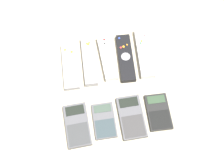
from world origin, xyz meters
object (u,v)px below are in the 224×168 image
remote_0 (70,66)px  calculator_0 (77,125)px  remote_4 (144,53)px  calculator_3 (158,112)px  calculator_1 (104,121)px  remote_3 (126,58)px  remote_1 (89,61)px  remote_2 (107,58)px  calculator_2 (131,117)px

remote_0 → calculator_0: (-0.00, -0.22, -0.00)m
remote_0 → remote_4: (0.27, 0.01, 0.00)m
calculator_3 → remote_0: bearing=142.7°
calculator_0 → calculator_3: calculator_0 is taller
calculator_0 → calculator_1: bearing=-0.4°
calculator_1 → calculator_3: (0.18, 0.00, 0.00)m
remote_3 → remote_4: size_ratio=0.95×
remote_1 → calculator_3: 0.30m
remote_2 → calculator_3: 0.26m
remote_4 → calculator_3: bearing=-86.3°
remote_0 → calculator_3: 0.34m
remote_4 → calculator_3: 0.23m
remote_1 → remote_4: size_ratio=0.96×
remote_2 → calculator_2: (0.05, -0.23, -0.01)m
calculator_1 → calculator_3: 0.18m
remote_0 → remote_1: bearing=8.4°
remote_3 → calculator_1: remote_3 is taller
remote_0 → calculator_1: bearing=-67.0°
remote_3 → calculator_1: (-0.11, -0.22, -0.00)m
calculator_2 → remote_2: bearing=100.6°
remote_0 → remote_4: remote_4 is taller
remote_3 → calculator_1: bearing=-113.2°
remote_2 → calculator_3: size_ratio=1.41×
remote_0 → calculator_2: size_ratio=1.24×
calculator_0 → remote_1: bearing=71.6°
remote_3 → calculator_2: (-0.02, -0.22, -0.00)m
remote_1 → calculator_1: remote_1 is taller
calculator_1 → calculator_3: size_ratio=0.95×
remote_2 → calculator_0: size_ratio=1.22×
remote_0 → remote_3: remote_3 is taller
remote_0 → remote_1: remote_1 is taller
remote_3 → remote_0: bearing=-176.1°
remote_2 → remote_3: bearing=-9.0°
calculator_1 → calculator_2: 0.09m
calculator_0 → remote_4: bearing=38.8°
remote_2 → calculator_1: bearing=-102.8°
remote_3 → calculator_0: remote_3 is taller
remote_1 → calculator_0: (-0.07, -0.23, -0.00)m
remote_0 → calculator_3: size_ratio=1.43×
remote_1 → calculator_1: bearing=-83.3°
remote_3 → calculator_3: bearing=-69.1°
remote_3 → remote_1: bearing=-179.7°
remote_4 → calculator_3: size_ratio=1.59×
remote_1 → remote_2: (0.06, 0.00, 0.00)m
remote_2 → remote_4: 0.14m
remote_4 → calculator_1: (-0.18, -0.23, -0.01)m
calculator_1 → calculator_2: size_ratio=0.82×
remote_4 → calculator_0: bearing=-135.4°
calculator_0 → calculator_2: calculator_0 is taller
calculator_3 → remote_1: bearing=133.2°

